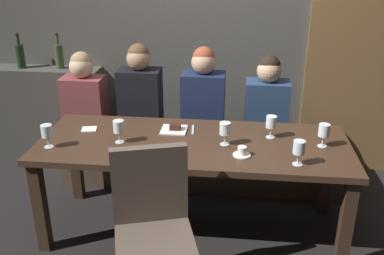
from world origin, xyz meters
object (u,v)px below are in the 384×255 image
(wine_glass_near_right, at_px, (47,132))
(wine_glass_center_front, at_px, (225,129))
(wine_glass_far_left, at_px, (299,148))
(diner_bearded, at_px, (140,94))
(dining_table, at_px, (193,152))
(banquette_bench, at_px, (201,161))
(chair_near_side, at_px, (153,221))
(dessert_plate, at_px, (174,129))
(diner_near_end, at_px, (267,102))
(fork_on_table, at_px, (193,130))
(diner_redhead, at_px, (84,96))
(wine_glass_near_left, at_px, (271,123))
(wine_glass_end_right, at_px, (119,127))
(wine_bottle_pale_label, at_px, (59,56))
(wine_glass_far_right, at_px, (324,131))
(wine_bottle_dark_red, at_px, (20,55))
(diner_far_end, at_px, (203,97))
(espresso_cup, at_px, (242,152))

(wine_glass_near_right, relative_size, wine_glass_center_front, 1.00)
(wine_glass_far_left, distance_m, wine_glass_center_front, 0.53)
(diner_bearded, height_order, wine_glass_center_front, diner_bearded)
(dining_table, xyz_separation_m, banquette_bench, (0.00, 0.70, -0.42))
(chair_near_side, relative_size, dessert_plate, 5.16)
(diner_near_end, bearing_deg, fork_on_table, -138.30)
(diner_redhead, bearing_deg, wine_glass_near_left, -19.74)
(diner_near_end, xyz_separation_m, wine_glass_far_left, (0.15, -0.99, 0.05))
(wine_glass_far_left, height_order, wine_glass_end_right, same)
(wine_bottle_pale_label, relative_size, wine_glass_far_right, 1.99)
(diner_near_end, bearing_deg, wine_bottle_dark_red, 172.22)
(wine_glass_near_right, relative_size, wine_glass_far_right, 1.00)
(wine_glass_end_right, bearing_deg, wine_glass_far_left, -9.71)
(wine_glass_near_left, bearing_deg, dessert_plate, 175.97)
(diner_far_end, distance_m, espresso_cup, 0.93)
(wine_bottle_pale_label, distance_m, wine_glass_center_front, 1.94)
(dining_table, xyz_separation_m, diner_near_end, (0.55, 0.71, 0.15))
(banquette_bench, distance_m, wine_glass_far_right, 1.29)
(chair_near_side, relative_size, wine_glass_center_front, 5.98)
(wine_glass_near_left, bearing_deg, diner_redhead, 160.26)
(banquette_bench, xyz_separation_m, diner_near_end, (0.55, 0.01, 0.58))
(dining_table, height_order, diner_redhead, diner_redhead)
(wine_glass_far_right, height_order, fork_on_table, wine_glass_far_right)
(diner_bearded, distance_m, wine_bottle_pale_label, 0.93)
(wine_bottle_pale_label, xyz_separation_m, wine_glass_far_left, (2.06, -1.33, -0.22))
(diner_redhead, bearing_deg, wine_bottle_pale_label, 133.44)
(wine_glass_near_right, distance_m, dessert_plate, 0.91)
(diner_near_end, bearing_deg, wine_bottle_pale_label, 169.89)
(diner_redhead, height_order, wine_glass_far_left, diner_redhead)
(chair_near_side, distance_m, wine_glass_near_left, 1.14)
(wine_glass_far_left, bearing_deg, fork_on_table, 146.28)
(chair_near_side, height_order, diner_near_end, diner_near_end)
(chair_near_side, relative_size, wine_bottle_pale_label, 3.01)
(wine_bottle_pale_label, distance_m, wine_glass_near_left, 2.14)
(dining_table, distance_m, diner_far_end, 0.70)
(banquette_bench, distance_m, fork_on_table, 0.72)
(chair_near_side, xyz_separation_m, diner_redhead, (-0.87, 1.42, 0.24))
(wine_glass_far_right, bearing_deg, banquette_bench, 142.56)
(banquette_bench, xyz_separation_m, diner_redhead, (-1.03, -0.00, 0.57))
(diner_far_end, height_order, wine_glass_far_left, diner_far_end)
(diner_bearded, distance_m, wine_glass_near_left, 1.23)
(wine_bottle_dark_red, xyz_separation_m, fork_on_table, (1.71, -0.82, -0.33))
(banquette_bench, height_order, diner_redhead, diner_redhead)
(diner_near_end, distance_m, dessert_plate, 0.89)
(wine_glass_center_front, height_order, dessert_plate, wine_glass_center_front)
(dining_table, distance_m, wine_glass_center_front, 0.30)
(diner_near_end, xyz_separation_m, wine_glass_near_left, (-0.00, -0.58, 0.05))
(banquette_bench, distance_m, diner_bearded, 0.81)
(diner_bearded, distance_m, espresso_cup, 1.26)
(wine_glass_far_left, bearing_deg, wine_glass_near_right, 177.37)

